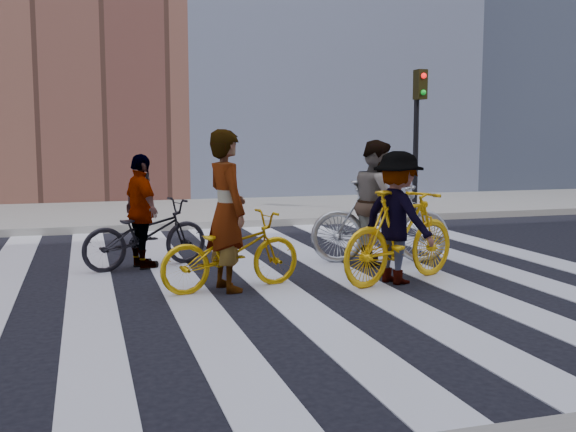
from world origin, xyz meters
name	(u,v)px	position (x,y,z in m)	size (l,w,h in m)	color
ground	(306,277)	(0.00, 0.00, 0.00)	(100.00, 100.00, 0.00)	black
sidewalk_far	(207,212)	(0.00, 7.50, 0.07)	(100.00, 5.00, 0.15)	gray
zebra_crosswalk	(306,277)	(0.00, 0.00, 0.01)	(8.25, 10.00, 0.01)	silver
traffic_signal	(418,118)	(4.40, 5.32, 2.28)	(0.22, 0.42, 3.33)	black
bike_yellow_left	(231,251)	(-1.09, -0.41, 0.48)	(0.63, 1.81, 0.95)	gold
bike_silver_mid	(380,222)	(1.37, 0.65, 0.61)	(0.58, 2.04, 1.23)	#A6AAB0
bike_yellow_right	(401,236)	(1.07, -0.63, 0.60)	(0.57, 2.00, 1.20)	yellow
bike_dark_rear	(146,234)	(-1.97, 1.29, 0.49)	(0.65, 1.85, 0.97)	black
rider_left	(227,211)	(-1.14, -0.41, 0.98)	(0.71, 0.47, 1.95)	slate
rider_mid	(377,202)	(1.32, 0.65, 0.91)	(0.88, 0.69, 1.82)	slate
rider_right	(398,217)	(1.02, -0.63, 0.84)	(1.09, 0.62, 1.68)	slate
rider_rear	(142,211)	(-2.02, 1.29, 0.81)	(0.95, 0.40, 1.62)	slate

